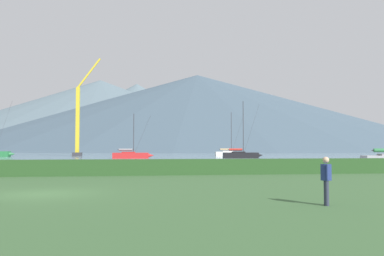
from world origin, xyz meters
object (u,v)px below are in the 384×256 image
(sailboat_slip_1, at_px, (230,153))
(person_seated_viewer, at_px, (326,177))
(sailboat_slip_0, at_px, (131,155))
(dock_crane, at_px, (78,124))
(sailboat_slip_4, at_px, (241,155))

(sailboat_slip_1, relative_size, person_seated_viewer, 5.99)
(sailboat_slip_0, bearing_deg, dock_crane, 120.43)
(sailboat_slip_4, height_order, dock_crane, dock_crane)
(sailboat_slip_0, distance_m, dock_crane, 24.34)
(sailboat_slip_1, height_order, dock_crane, dock_crane)
(sailboat_slip_1, relative_size, sailboat_slip_4, 0.95)
(sailboat_slip_0, distance_m, sailboat_slip_4, 19.93)
(person_seated_viewer, distance_m, dock_crane, 81.54)
(sailboat_slip_1, distance_m, dock_crane, 34.63)
(sailboat_slip_1, xyz_separation_m, person_seated_viewer, (-14.33, -74.84, 0.37))
(sailboat_slip_1, bearing_deg, sailboat_slip_0, -139.45)
(sailboat_slip_1, distance_m, person_seated_viewer, 76.20)
(sailboat_slip_4, height_order, person_seated_viewer, sailboat_slip_4)
(dock_crane, bearing_deg, sailboat_slip_0, -59.11)
(sailboat_slip_4, xyz_separation_m, dock_crane, (-31.95, 20.84, 6.54))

